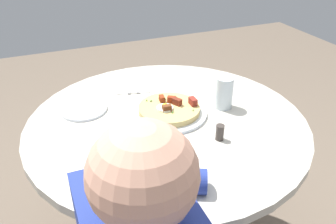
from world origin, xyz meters
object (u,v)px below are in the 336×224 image
object	(u,v)px
pizza_plate	(169,113)
bread_plate	(84,109)
water_glass	(225,93)
pepper_shaker	(220,132)
dining_table	(167,158)
fork	(137,83)
knife	(129,84)
breakfast_pizza	(169,109)
salt_shaker	(179,161)

from	to	relation	value
pizza_plate	bread_plate	distance (m)	0.33
water_glass	pepper_shaker	world-z (taller)	water_glass
dining_table	pizza_plate	xyz separation A→B (m)	(-0.03, 0.02, 0.19)
fork	knife	bearing A→B (deg)	90.00
bread_plate	fork	size ratio (longest dim) A/B	0.98
pizza_plate	bread_plate	size ratio (longest dim) A/B	1.61
knife	pizza_plate	bearing A→B (deg)	-151.84
pizza_plate	water_glass	world-z (taller)	water_glass
bread_plate	breakfast_pizza	bearing A→B (deg)	62.33
bread_plate	water_glass	bearing A→B (deg)	70.08
breakfast_pizza	bread_plate	world-z (taller)	breakfast_pizza
knife	dining_table	bearing A→B (deg)	-156.23
dining_table	water_glass	bearing A→B (deg)	89.13
water_glass	pepper_shaker	bearing A→B (deg)	-33.74
fork	salt_shaker	size ratio (longest dim) A/B	3.85
breakfast_pizza	bread_plate	size ratio (longest dim) A/B	1.31
breakfast_pizza	fork	bearing A→B (deg)	-173.24
bread_plate	knife	xyz separation A→B (m)	(-0.15, 0.22, 0.00)
pizza_plate	pepper_shaker	distance (m)	0.23
breakfast_pizza	knife	xyz separation A→B (m)	(-0.30, -0.07, -0.02)
knife	salt_shaker	bearing A→B (deg)	-166.68
pizza_plate	salt_shaker	world-z (taller)	salt_shaker
bread_plate	salt_shaker	xyz separation A→B (m)	(0.45, 0.20, 0.02)
fork	breakfast_pizza	bearing A→B (deg)	-157.86
breakfast_pizza	pizza_plate	bearing A→B (deg)	-94.88
fork	pizza_plate	bearing A→B (deg)	-158.11
knife	salt_shaker	world-z (taller)	salt_shaker
dining_table	breakfast_pizza	bearing A→B (deg)	142.16
breakfast_pizza	water_glass	xyz separation A→B (m)	(0.03, 0.21, 0.04)
dining_table	salt_shaker	distance (m)	0.34
bread_plate	pizza_plate	bearing A→B (deg)	62.25
pepper_shaker	salt_shaker	bearing A→B (deg)	-66.07
pizza_plate	fork	xyz separation A→B (m)	(-0.29, -0.03, 0.00)
bread_plate	fork	bearing A→B (deg)	118.00
salt_shaker	pepper_shaker	distance (m)	0.20
salt_shaker	knife	bearing A→B (deg)	177.94
fork	knife	distance (m)	0.04
dining_table	breakfast_pizza	world-z (taller)	breakfast_pizza
dining_table	pizza_plate	distance (m)	0.19
fork	water_glass	bearing A→B (deg)	-126.76
pizza_plate	fork	bearing A→B (deg)	-173.49
dining_table	fork	distance (m)	0.37
bread_plate	pepper_shaker	world-z (taller)	pepper_shaker
bread_plate	fork	world-z (taller)	bread_plate
breakfast_pizza	bread_plate	bearing A→B (deg)	-117.67
dining_table	pepper_shaker	xyz separation A→B (m)	(0.19, 0.11, 0.21)
water_glass	bread_plate	bearing A→B (deg)	-109.92
pizza_plate	bread_plate	xyz separation A→B (m)	(-0.15, -0.29, -0.00)
pizza_plate	pepper_shaker	xyz separation A→B (m)	(0.21, 0.09, 0.02)
breakfast_pizza	pepper_shaker	size ratio (longest dim) A/B	4.17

